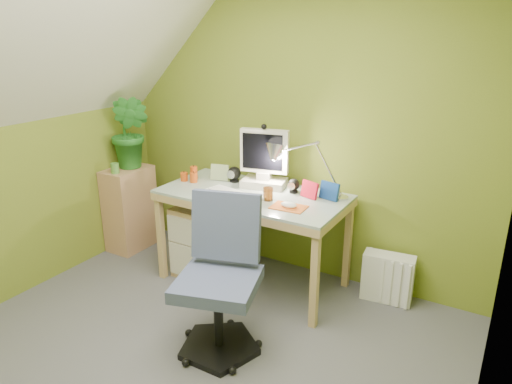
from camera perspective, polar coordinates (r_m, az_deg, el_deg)
The scene contains 22 objects.
floor at distance 3.07m, azimuth -10.18°, elevation -20.80°, with size 3.20×3.20×0.01m, color #545459.
wall_back at distance 3.78m, azimuth 4.67°, elevation 7.62°, with size 3.20×0.01×2.40m, color olive.
wall_right at distance 1.89m, azimuth 27.62°, elevation -6.71°, with size 0.01×3.20×2.40m, color olive.
slope_ceiling at distance 3.14m, azimuth -26.92°, elevation 15.31°, with size 1.10×3.20×1.10m, color white.
desk at distance 3.74m, azimuth -0.40°, elevation -5.63°, with size 1.43×0.71×0.77m, color tan, non-canonical shape.
monitor at distance 3.67m, azimuth 1.02°, elevation 4.78°, with size 0.40×0.23×0.55m, color silver, non-canonical shape.
speaker_left at distance 3.84m, azimuth -2.65°, elevation 2.17°, with size 0.11×0.11×0.13m, color black, non-canonical shape.
speaker_right at distance 3.59m, azimuth 4.59°, elevation 0.74°, with size 0.09×0.09×0.11m, color black, non-canonical shape.
keyboard at distance 3.52m, azimuth -2.70°, elevation -0.34°, with size 0.47×0.15×0.02m, color white.
mousepad at distance 3.31m, azimuth 3.99°, elevation -1.84°, with size 0.24×0.17×0.01m, color #D46021.
mouse at distance 3.31m, azimuth 3.99°, elevation -1.56°, with size 0.12×0.07×0.04m, color white.
amber_tumbler at distance 3.43m, azimuth 1.47°, elevation -0.23°, with size 0.07×0.07×0.09m, color brown.
candle_cluster at distance 3.92m, azimuth -7.90°, elevation 2.17°, with size 0.14×0.13×0.11m, color #C64811, non-canonical shape.
photo_frame_red at distance 3.50m, azimuth 6.51°, elevation 0.28°, with size 0.15×0.02×0.13m, color red.
photo_frame_blue at distance 3.48m, azimuth 8.89°, elevation 0.13°, with size 0.15×0.02×0.13m, color navy.
photo_frame_green at distance 3.90m, azimuth -4.41°, elevation 2.39°, with size 0.15×0.02×0.13m, color #A9BE82.
desk_lamp at distance 3.47m, azimuth 7.53°, elevation 4.38°, with size 0.58×0.25×0.62m, color silver, non-canonical shape.
side_ledge at distance 4.50m, azimuth -15.01°, elevation -1.93°, with size 0.28×0.44×0.77m, color tan.
potted_plant at distance 4.31m, azimuth -14.97°, elevation 7.00°, with size 0.36×0.29×0.65m, color #267025.
green_cup at distance 4.26m, azimuth -16.73°, elevation 2.78°, with size 0.07×0.07×0.09m, color #57943E.
task_chair at distance 2.93m, azimuth -4.71°, elevation -10.69°, with size 0.55×0.55×0.99m, color #454F72, non-canonical shape.
radiator at distance 3.72m, azimuth 15.67°, elevation -9.96°, with size 0.37×0.15×0.37m, color silver.
Camera 1 is at (1.61, -1.73, 1.96)m, focal length 33.00 mm.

